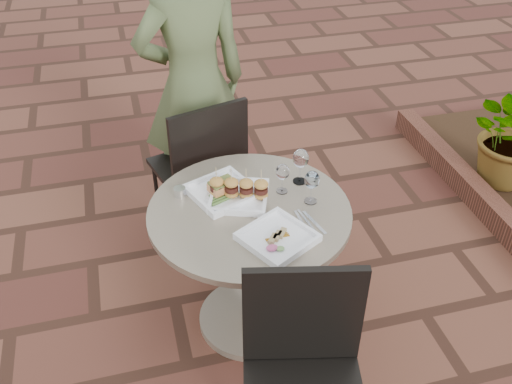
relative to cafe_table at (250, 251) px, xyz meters
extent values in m
plane|color=brown|center=(0.06, -0.19, -0.48)|extent=(60.00, 60.00, 0.00)
cylinder|color=gray|center=(0.00, 0.00, -0.46)|extent=(0.52, 0.52, 0.04)
cylinder|color=gray|center=(0.00, 0.00, -0.13)|extent=(0.08, 0.08, 0.70)
cylinder|color=gray|center=(0.00, 0.00, 0.23)|extent=(0.90, 0.90, 0.03)
cube|color=black|center=(-0.12, 0.79, -0.03)|extent=(0.54, 0.54, 0.03)
cube|color=black|center=(-0.06, 0.59, 0.22)|extent=(0.43, 0.15, 0.46)
cylinder|color=black|center=(0.02, 1.02, -0.26)|extent=(0.02, 0.02, 0.44)
cylinder|color=black|center=(-0.35, 0.92, -0.26)|extent=(0.02, 0.02, 0.44)
cylinder|color=black|center=(0.12, 0.65, -0.26)|extent=(0.02, 0.02, 0.44)
cylinder|color=black|center=(-0.25, 0.55, -0.26)|extent=(0.02, 0.02, 0.44)
cube|color=black|center=(0.05, -0.61, 0.22)|extent=(0.44, 0.13, 0.46)
imported|color=#4A5931|center=(-0.07, 0.99, 0.38)|extent=(0.68, 0.49, 1.73)
cube|color=white|center=(-0.09, 0.14, 0.25)|extent=(0.35, 0.35, 0.01)
cube|color=#DD894E|center=(-0.09, 0.14, 0.29)|extent=(0.14, 0.11, 0.04)
cube|color=#5B652D|center=(-0.09, 0.14, 0.31)|extent=(0.13, 0.11, 0.01)
cube|color=white|center=(-0.03, 0.09, 0.25)|extent=(0.33, 0.33, 0.01)
cube|color=white|center=(0.06, -0.23, 0.25)|extent=(0.35, 0.35, 0.01)
ellipsoid|color=#C85284|center=(0.02, -0.29, 0.27)|extent=(0.05, 0.04, 0.02)
cylinder|color=white|center=(0.28, -0.01, 0.25)|extent=(0.06, 0.06, 0.00)
cylinder|color=white|center=(0.28, -0.01, 0.29)|extent=(0.01, 0.01, 0.07)
ellipsoid|color=white|center=(0.28, -0.01, 0.36)|extent=(0.07, 0.07, 0.09)
cylinder|color=white|center=(0.28, -0.01, 0.36)|extent=(0.05, 0.05, 0.04)
cylinder|color=white|center=(0.18, 0.09, 0.25)|extent=(0.05, 0.05, 0.00)
cylinder|color=white|center=(0.18, 0.09, 0.28)|extent=(0.01, 0.01, 0.07)
ellipsoid|color=white|center=(0.18, 0.09, 0.35)|extent=(0.06, 0.06, 0.08)
cylinder|color=white|center=(0.28, 0.14, 0.25)|extent=(0.06, 0.06, 0.00)
cylinder|color=white|center=(0.28, 0.14, 0.29)|extent=(0.01, 0.01, 0.08)
ellipsoid|color=white|center=(0.28, 0.14, 0.38)|extent=(0.08, 0.08, 0.09)
cylinder|color=silver|center=(-0.28, 0.18, 0.27)|extent=(0.07, 0.07, 0.04)
camera|label=1|loc=(-0.47, -1.90, 1.81)|focal=40.00mm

